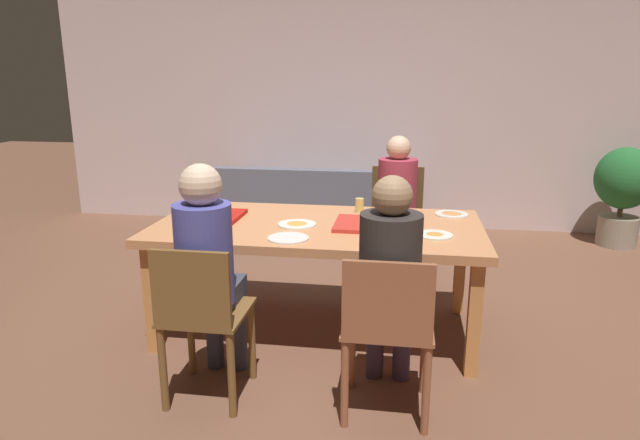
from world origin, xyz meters
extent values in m
plane|color=brown|center=(0.00, 0.00, 0.00)|extent=(20.00, 20.00, 0.00)
cube|color=beige|center=(0.00, 2.90, 1.31)|extent=(7.03, 0.12, 2.61)
cube|color=tan|center=(0.00, 0.00, 0.72)|extent=(2.12, 1.08, 0.05)
cube|color=#D48849|center=(-0.97, -0.45, 0.35)|extent=(0.07, 0.07, 0.70)
cube|color=#D48849|center=(0.97, -0.45, 0.35)|extent=(0.07, 0.07, 0.70)
cube|color=#D48849|center=(-0.97, 0.45, 0.35)|extent=(0.07, 0.07, 0.70)
cube|color=#D48849|center=(0.97, 0.45, 0.35)|extent=(0.07, 0.07, 0.70)
cylinder|color=#9B5B3C|center=(0.30, -0.68, 0.23)|extent=(0.04, 0.04, 0.47)
cylinder|color=#9B5B3C|center=(0.69, -0.68, 0.23)|extent=(0.04, 0.04, 0.47)
cylinder|color=#9B5B3C|center=(0.30, -1.05, 0.23)|extent=(0.04, 0.04, 0.47)
cylinder|color=#9B5B3C|center=(0.69, -1.05, 0.23)|extent=(0.04, 0.04, 0.47)
cube|color=#9B5B3C|center=(0.50, -0.86, 0.48)|extent=(0.45, 0.43, 0.02)
cube|color=#9B5B3C|center=(0.50, -1.06, 0.68)|extent=(0.42, 0.03, 0.39)
cylinder|color=#42344B|center=(0.42, -0.55, 0.24)|extent=(0.10, 0.10, 0.49)
cylinder|color=#42344B|center=(0.57, -0.55, 0.24)|extent=(0.10, 0.10, 0.49)
cube|color=#42344B|center=(0.50, -0.70, 0.54)|extent=(0.27, 0.33, 0.11)
cylinder|color=#322C2A|center=(0.50, -0.86, 0.79)|extent=(0.31, 0.31, 0.51)
sphere|color=#A37F5C|center=(0.50, -0.86, 1.14)|extent=(0.20, 0.20, 0.20)
cylinder|color=brown|center=(-0.63, -0.68, 0.23)|extent=(0.04, 0.04, 0.47)
cylinder|color=brown|center=(-0.27, -0.68, 0.23)|extent=(0.04, 0.04, 0.47)
cylinder|color=brown|center=(-0.63, -1.05, 0.23)|extent=(0.04, 0.04, 0.47)
cylinder|color=brown|center=(-0.27, -1.05, 0.23)|extent=(0.04, 0.04, 0.47)
cube|color=brown|center=(-0.45, -0.87, 0.48)|extent=(0.42, 0.43, 0.02)
cube|color=brown|center=(-0.45, -1.07, 0.69)|extent=(0.40, 0.03, 0.39)
cylinder|color=#3A3D4D|center=(-0.53, -0.58, 0.24)|extent=(0.10, 0.10, 0.49)
cylinder|color=#3A3D4D|center=(-0.38, -0.58, 0.24)|extent=(0.10, 0.10, 0.49)
cube|color=#3A3D4D|center=(-0.45, -0.72, 0.54)|extent=(0.27, 0.30, 0.11)
cylinder|color=#4E50A8|center=(-0.45, -0.87, 0.80)|extent=(0.30, 0.30, 0.53)
sphere|color=beige|center=(-0.45, -0.87, 1.16)|extent=(0.22, 0.22, 0.22)
cylinder|color=brown|center=(0.69, 0.73, 0.23)|extent=(0.04, 0.04, 0.47)
cylinder|color=brown|center=(0.30, 0.73, 0.23)|extent=(0.04, 0.04, 0.47)
cylinder|color=brown|center=(0.69, 1.13, 0.23)|extent=(0.04, 0.04, 0.47)
cylinder|color=brown|center=(0.30, 1.13, 0.23)|extent=(0.04, 0.04, 0.47)
cube|color=brown|center=(0.50, 0.93, 0.48)|extent=(0.45, 0.45, 0.02)
cube|color=brown|center=(0.50, 1.14, 0.73)|extent=(0.43, 0.03, 0.47)
cylinder|color=#403939|center=(0.57, 0.66, 0.24)|extent=(0.10, 0.10, 0.49)
cylinder|color=#403939|center=(0.42, 0.66, 0.24)|extent=(0.10, 0.10, 0.49)
cube|color=#403939|center=(0.50, 0.79, 0.54)|extent=(0.28, 0.28, 0.11)
cylinder|color=#A43347|center=(0.50, 0.93, 0.80)|extent=(0.31, 0.31, 0.52)
sphere|color=#DBAF8E|center=(0.50, 0.93, 1.14)|extent=(0.19, 0.19, 0.19)
cube|color=red|center=(0.32, -0.01, 0.76)|extent=(0.40, 0.40, 0.02)
cube|color=red|center=(-0.73, 0.04, 0.77)|extent=(0.38, 0.38, 0.03)
cylinder|color=white|center=(0.88, 0.37, 0.76)|extent=(0.23, 0.23, 0.01)
cone|color=#CC8048|center=(0.88, 0.37, 0.77)|extent=(0.14, 0.14, 0.02)
cylinder|color=white|center=(-0.13, -0.06, 0.76)|extent=(0.25, 0.25, 0.01)
cone|color=gold|center=(-0.13, -0.06, 0.77)|extent=(0.13, 0.13, 0.02)
cylinder|color=white|center=(0.74, -0.17, 0.76)|extent=(0.22, 0.22, 0.01)
cone|color=orange|center=(0.74, -0.17, 0.77)|extent=(0.10, 0.10, 0.02)
cylinder|color=white|center=(-0.12, -0.37, 0.76)|extent=(0.24, 0.24, 0.01)
cylinder|color=#BD5328|center=(0.47, -0.40, 0.82)|extent=(0.06, 0.06, 0.14)
cylinder|color=#DEC463|center=(0.24, 0.35, 0.80)|extent=(0.06, 0.06, 0.10)
cube|color=slate|center=(-0.35, 2.28, 0.22)|extent=(2.09, 0.88, 0.44)
cube|color=slate|center=(-0.35, 1.92, 0.61)|extent=(2.09, 0.16, 0.35)
cube|color=slate|center=(-1.29, 2.28, 0.53)|extent=(0.20, 0.83, 0.18)
cube|color=slate|center=(0.60, 2.28, 0.53)|extent=(0.20, 0.83, 0.18)
cylinder|color=gray|center=(2.73, 2.41, 0.15)|extent=(0.39, 0.39, 0.31)
cylinder|color=brown|center=(2.73, 2.41, 0.39)|extent=(0.05, 0.05, 0.17)
ellipsoid|color=#256B31|center=(2.73, 2.41, 0.70)|extent=(0.56, 0.56, 0.62)
camera|label=1|loc=(0.55, -3.43, 1.68)|focal=30.89mm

